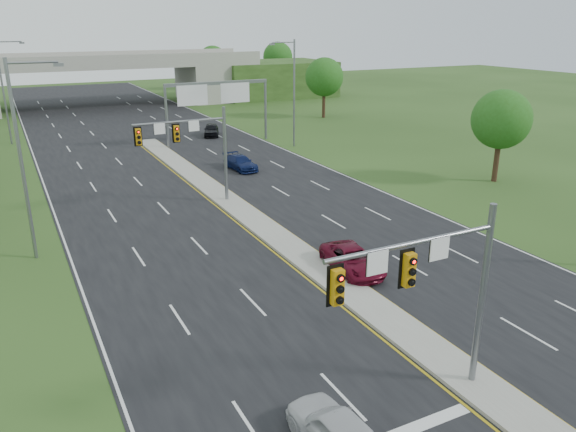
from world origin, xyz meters
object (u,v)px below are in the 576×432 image
Objects in this scene: sign_gantry at (216,95)px; car_white at (338,432)px; overpass at (98,84)px; car_far_c at (211,130)px; signal_mast_far at (195,142)px; car_far_a at (353,260)px; signal_mast_near at (436,281)px; car_far_b at (241,163)px.

car_white is at bearing -105.87° from sign_gantry.
car_far_c is at bearing -76.12° from overpass.
signal_mast_far is 1.65× the size of car_white.
signal_mast_near is at bearing -103.88° from car_far_a.
car_far_b is at bearing 88.54° from car_far_a.
signal_mast_far reaches higher than car_white.
overpass is 18.86× the size of car_white.
signal_mast_near is 1.61× the size of car_far_b.
car_far_b is (10.81, 33.98, -0.09)m from car_white.
sign_gantry is at bearing 78.75° from signal_mast_near.
overpass reaches higher than car_far_b.
overpass is at bearing 90.63° from car_far_b.
overpass is at bearing 87.65° from signal_mast_far.
overpass reaches higher than signal_mast_far.
overpass reaches higher than sign_gantry.
signal_mast_far is 55.13m from overpass.
car_white is 0.97× the size of car_far_b.
car_far_a is at bearing -88.77° from overpass.
signal_mast_far is at bearing -91.12° from car_far_c.
signal_mast_near reaches higher than car_far_a.
car_far_a is (-5.18, -34.61, -4.57)m from sign_gantry.
car_far_b is at bearing 50.82° from signal_mast_far.
overpass is 47.06m from car_far_b.
overpass is 31.58m from car_far_c.
car_far_a reaches higher than car_far_b.
sign_gantry reaches higher than car_far_a.
car_far_c is at bearing 79.25° from sign_gantry.
signal_mast_far reaches higher than car_far_a.
car_far_a is at bearing -98.52° from sign_gantry.
sign_gantry reaches higher than car_far_c.
car_white is (-4.03, -0.66, -3.98)m from signal_mast_near.
sign_gantry is 35.29m from car_far_a.
car_white is 1.03× the size of car_far_c.
overpass is (2.26, 55.07, -1.17)m from signal_mast_far.
overpass is 17.16× the size of car_far_a.
car_far_b is (6.78, 8.32, -4.07)m from signal_mast_far.
overpass reaches higher than car_far_c.
signal_mast_near is at bearing -90.00° from signal_mast_far.
sign_gantry is 2.73× the size of car_white.
sign_gantry is at bearing -80.08° from car_far_c.
signal_mast_far is (0.00, 25.00, 0.00)m from signal_mast_near.
car_far_a is at bearing -75.56° from signal_mast_far.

